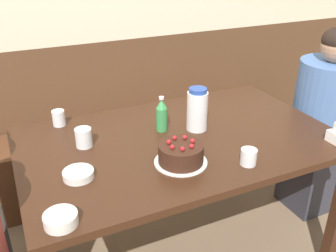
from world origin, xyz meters
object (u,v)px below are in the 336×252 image
water_pitcher (197,110)px  bowl_soup_white (61,219)px  soju_bottle (162,115)px  glass_tumbler_short (249,157)px  glass_water_tall (59,118)px  bowl_rice_small (78,174)px  person_teal_shirt (323,124)px  glass_shot_small (84,138)px  birthday_cake (181,154)px  bench_seat (128,152)px

water_pitcher → bowl_soup_white: water_pitcher is taller
soju_bottle → glass_tumbler_short: (0.21, -0.46, -0.05)m
glass_water_tall → glass_tumbler_short: glass_water_tall is taller
bowl_rice_small → water_pitcher: bearing=15.8°
person_teal_shirt → glass_shot_small: bearing=-2.7°
person_teal_shirt → soju_bottle: bearing=-3.6°
glass_water_tall → person_teal_shirt: (1.54, -0.35, -0.20)m
glass_water_tall → person_teal_shirt: bearing=-12.7°
bowl_rice_small → person_teal_shirt: bearing=6.6°
birthday_cake → glass_shot_small: birthday_cake is taller
soju_bottle → person_teal_shirt: size_ratio=0.15×
soju_bottle → bowl_soup_white: bearing=-140.0°
bench_seat → glass_water_tall: 0.88m
bench_seat → water_pitcher: water_pitcher is taller
glass_water_tall → glass_tumbler_short: (0.67, -0.74, -0.01)m
birthday_cake → glass_shot_small: 0.47m
bowl_soup_white → bowl_rice_small: (0.12, 0.26, -0.01)m
birthday_cake → glass_shot_small: bearing=136.9°
bench_seat → water_pitcher: (0.12, -0.78, 0.63)m
glass_tumbler_short → glass_shot_small: size_ratio=0.80×
water_pitcher → soju_bottle: 0.18m
glass_water_tall → glass_tumbler_short: size_ratio=1.14×
water_pitcher → person_teal_shirt: bearing=-0.3°
glass_water_tall → bench_seat: bearing=40.6°
glass_water_tall → glass_shot_small: bearing=-77.0°
bench_seat → bowl_rice_small: size_ratio=17.27×
birthday_cake → glass_tumbler_short: birthday_cake is taller
birthday_cake → person_teal_shirt: (1.13, 0.25, -0.20)m
bowl_soup_white → glass_water_tall: glass_water_tall is taller
bowl_soup_white → glass_shot_small: 0.55m
bowl_rice_small → bowl_soup_white: bearing=-114.8°
water_pitcher → soju_bottle: size_ratio=1.21×
glass_water_tall → glass_tumbler_short: bearing=-47.7°
glass_water_tall → glass_shot_small: 0.29m
glass_shot_small → person_teal_shirt: 1.49m
bowl_rice_small → glass_tumbler_short: (0.69, -0.21, 0.02)m
water_pitcher → glass_water_tall: water_pitcher is taller
bowl_rice_small → person_teal_shirt: size_ratio=0.11×
bowl_rice_small → glass_water_tall: bearing=87.8°
soju_bottle → glass_shot_small: bearing=179.8°
bench_seat → glass_water_tall: bearing=-139.4°
bench_seat → birthday_cake: (-0.10, -1.04, 0.57)m
bench_seat → person_teal_shirt: person_teal_shirt is taller
glass_shot_small → glass_tumbler_short: bearing=-37.1°
water_pitcher → glass_water_tall: size_ratio=2.70×
water_pitcher → bowl_rice_small: bearing=-164.2°
bench_seat → bowl_soup_white: 1.49m
birthday_cake → soju_bottle: (0.05, 0.32, 0.04)m
glass_tumbler_short → person_teal_shirt: size_ratio=0.06×
soju_bottle → glass_shot_small: size_ratio=2.02×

